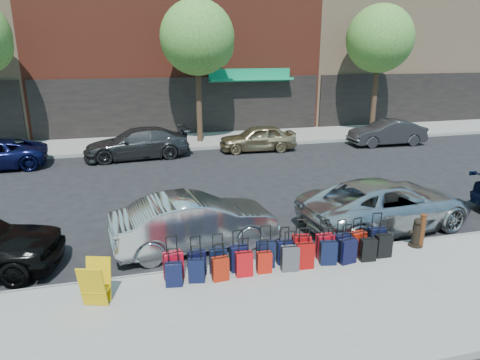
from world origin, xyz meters
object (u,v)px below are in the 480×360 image
object	(u,v)px
car_far_2	(257,138)
car_far_3	(387,133)
suitcase_front_5	(285,252)
fire_hydrant	(417,233)
tree_right	(382,41)
car_near_1	(195,222)
display_rack	(96,284)
car_near_2	(386,204)
tree_center	(200,40)
car_far_1	(137,143)
bollard	(422,230)

from	to	relation	value
car_far_2	car_far_3	world-z (taller)	car_far_3
suitcase_front_5	fire_hydrant	distance (m)	3.55
tree_right	car_near_1	bearing A→B (deg)	-135.67
display_rack	car_near_2	size ratio (longest dim) A/B	0.18
tree_center	car_near_1	world-z (taller)	tree_center
car_near_2	car_far_1	world-z (taller)	car_far_1
tree_right	car_far_2	bearing A→B (deg)	-163.32
tree_center	tree_right	bearing A→B (deg)	0.00
car_near_2	car_far_2	distance (m)	10.28
display_rack	tree_right	bearing A→B (deg)	62.49
car_far_3	car_far_2	bearing A→B (deg)	-90.97
tree_center	bollard	xyz separation A→B (m)	(3.05, -14.36, -4.81)
tree_center	car_near_2	distance (m)	13.88
suitcase_front_5	bollard	distance (m)	3.64
fire_hydrant	bollard	size ratio (longest dim) A/B	0.86
display_rack	bollard	bearing A→B (deg)	22.18
bollard	car_far_3	distance (m)	13.18
bollard	car_near_2	distance (m)	1.68
tree_center	car_near_2	size ratio (longest dim) A/B	1.44
tree_center	car_far_2	bearing A→B (deg)	-45.55
tree_center	display_rack	world-z (taller)	tree_center
suitcase_front_5	car_near_1	bearing A→B (deg)	139.69
tree_center	fire_hydrant	distance (m)	15.39
car_far_1	car_far_2	bearing A→B (deg)	85.81
car_near_2	car_near_1	bearing A→B (deg)	81.93
fire_hydrant	display_rack	xyz separation A→B (m)	(-7.70, -0.63, 0.09)
tree_center	car_far_1	world-z (taller)	tree_center
car_far_2	car_near_2	bearing A→B (deg)	7.47
car_far_1	car_far_3	xyz separation A→B (m)	(13.06, -0.45, -0.04)
suitcase_front_5	display_rack	size ratio (longest dim) A/B	1.01
car_far_3	suitcase_front_5	bearing A→B (deg)	-38.97
tree_right	tree_center	bearing A→B (deg)	180.00
suitcase_front_5	tree_center	bearing A→B (deg)	89.91
car_far_2	car_near_1	bearing A→B (deg)	-21.66
fire_hydrant	car_near_2	world-z (taller)	car_near_2
bollard	car_far_3	xyz separation A→B (m)	(6.46, 11.49, 0.07)
car_near_1	car_near_2	size ratio (longest dim) A/B	0.84
car_near_2	car_far_2	world-z (taller)	car_near_2
car_far_3	bollard	bearing A→B (deg)	-26.83
fire_hydrant	display_rack	bearing A→B (deg)	-155.34
car_near_1	car_near_2	world-z (taller)	car_near_2
tree_center	car_far_2	xyz separation A→B (m)	(2.39, -2.43, -4.76)
fire_hydrant	bollard	bearing A→B (deg)	-21.72
display_rack	car_near_1	world-z (taller)	car_near_1
tree_center	display_rack	size ratio (longest dim) A/B	8.19
display_rack	car_far_2	world-z (taller)	car_far_2
car_near_1	tree_right	bearing A→B (deg)	-52.69
car_near_2	car_far_1	bearing A→B (deg)	25.64
display_rack	car_far_1	bearing A→B (deg)	102.69
tree_right	bollard	bearing A→B (deg)	-117.42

